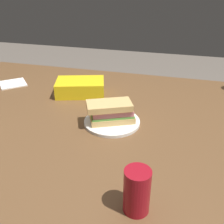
% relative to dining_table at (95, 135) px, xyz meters
% --- Properties ---
extents(dining_table, '(1.74, 1.18, 0.77)m').
position_rel_dining_table_xyz_m(dining_table, '(0.00, 0.00, 0.00)').
color(dining_table, brown).
rests_on(dining_table, ground_plane).
extents(paper_plate, '(0.22, 0.22, 0.01)m').
position_rel_dining_table_xyz_m(paper_plate, '(-0.08, 0.01, 0.08)').
color(paper_plate, white).
rests_on(paper_plate, dining_table).
extents(sandwich, '(0.20, 0.16, 0.08)m').
position_rel_dining_table_xyz_m(sandwich, '(-0.07, 0.01, 0.13)').
color(sandwich, '#DBB26B').
rests_on(sandwich, paper_plate).
extents(soda_can_red, '(0.07, 0.07, 0.12)m').
position_rel_dining_table_xyz_m(soda_can_red, '(-0.25, 0.41, 0.14)').
color(soda_can_red, maroon).
rests_on(soda_can_red, dining_table).
extents(chip_bag, '(0.26, 0.21, 0.07)m').
position_rel_dining_table_xyz_m(chip_bag, '(0.15, -0.23, 0.11)').
color(chip_bag, yellow).
rests_on(chip_bag, dining_table).
extents(paper_napkin, '(0.18, 0.18, 0.01)m').
position_rel_dining_table_xyz_m(paper_napkin, '(0.55, -0.25, 0.08)').
color(paper_napkin, white).
rests_on(paper_napkin, dining_table).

